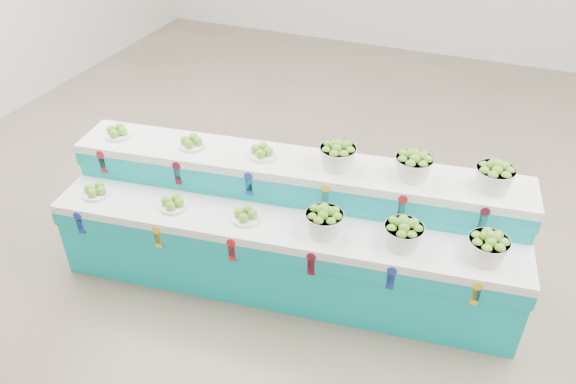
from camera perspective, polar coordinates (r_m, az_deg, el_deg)
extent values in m
plane|color=#71634F|center=(5.31, 7.40, -4.76)|extent=(10.00, 10.00, 0.00)
cylinder|color=white|center=(4.83, -19.06, 0.23)|extent=(0.26, 0.26, 0.10)
cylinder|color=white|center=(4.52, -11.70, -1.02)|extent=(0.26, 0.26, 0.10)
cylinder|color=white|center=(4.32, -4.35, -2.26)|extent=(0.26, 0.26, 0.10)
cylinder|color=white|center=(5.01, -17.06, 5.98)|extent=(0.26, 0.26, 0.10)
cylinder|color=white|center=(4.71, -9.82, 5.13)|extent=(0.26, 0.26, 0.10)
cylinder|color=white|center=(4.51, -2.67, 4.22)|extent=(0.26, 0.26, 0.10)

